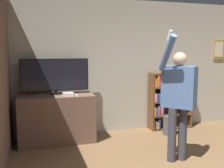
{
  "coord_description": "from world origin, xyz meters",
  "views": [
    {
      "loc": [
        -2.07,
        -2.34,
        1.69
      ],
      "look_at": [
        -0.84,
        1.72,
        1.14
      ],
      "focal_mm": 42.0,
      "sensor_mm": 36.0,
      "label": 1
    }
  ],
  "objects_px": {
    "television": "(55,76)",
    "bookshelf": "(167,100)",
    "game_console": "(68,94)",
    "waste_bin": "(170,125)",
    "person": "(179,95)"
  },
  "relations": [
    {
      "from": "television",
      "to": "bookshelf",
      "type": "relative_size",
      "value": 1.02
    },
    {
      "from": "game_console",
      "to": "waste_bin",
      "type": "relative_size",
      "value": 0.49
    },
    {
      "from": "bookshelf",
      "to": "waste_bin",
      "type": "relative_size",
      "value": 3.25
    },
    {
      "from": "television",
      "to": "person",
      "type": "relative_size",
      "value": 0.63
    },
    {
      "from": "game_console",
      "to": "bookshelf",
      "type": "distance_m",
      "value": 2.19
    },
    {
      "from": "bookshelf",
      "to": "person",
      "type": "height_order",
      "value": "person"
    },
    {
      "from": "waste_bin",
      "to": "person",
      "type": "bearing_deg",
      "value": -114.12
    },
    {
      "from": "television",
      "to": "game_console",
      "type": "xyz_separation_m",
      "value": [
        0.2,
        -0.25,
        -0.32
      ]
    },
    {
      "from": "television",
      "to": "waste_bin",
      "type": "height_order",
      "value": "television"
    },
    {
      "from": "game_console",
      "to": "person",
      "type": "bearing_deg",
      "value": -39.96
    },
    {
      "from": "game_console",
      "to": "person",
      "type": "relative_size",
      "value": 0.09
    },
    {
      "from": "game_console",
      "to": "person",
      "type": "distance_m",
      "value": 1.94
    },
    {
      "from": "person",
      "to": "waste_bin",
      "type": "relative_size",
      "value": 5.25
    },
    {
      "from": "television",
      "to": "person",
      "type": "bearing_deg",
      "value": -41.51
    },
    {
      "from": "game_console",
      "to": "waste_bin",
      "type": "height_order",
      "value": "game_console"
    }
  ]
}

